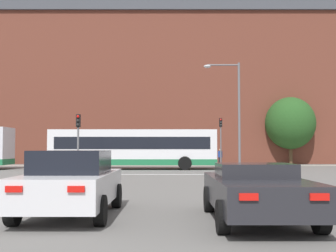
{
  "coord_description": "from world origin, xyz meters",
  "views": [
    {
      "loc": [
        0.37,
        -3.43,
        1.6
      ],
      "look_at": [
        0.48,
        28.62,
        3.29
      ],
      "focal_mm": 45.0,
      "sensor_mm": 36.0,
      "label": 1
    }
  ],
  "objects_px": {
    "car_roadster_right": "(254,191)",
    "traffic_light_near_left": "(77,133)",
    "traffic_light_far_right": "(219,134)",
    "pedestrian_waiting": "(219,156)",
    "street_lamp_junction": "(231,104)",
    "bus_crossing_lead": "(132,148)",
    "car_saloon_left": "(70,183)"
  },
  "relations": [
    {
      "from": "traffic_light_far_right",
      "to": "pedestrian_waiting",
      "type": "xyz_separation_m",
      "value": [
        0.07,
        1.12,
        -2.01
      ]
    },
    {
      "from": "car_saloon_left",
      "to": "car_roadster_right",
      "type": "relative_size",
      "value": 0.97
    },
    {
      "from": "pedestrian_waiting",
      "to": "car_saloon_left",
      "type": "bearing_deg",
      "value": 85.02
    },
    {
      "from": "traffic_light_far_right",
      "to": "pedestrian_waiting",
      "type": "relative_size",
      "value": 2.79
    },
    {
      "from": "car_roadster_right",
      "to": "pedestrian_waiting",
      "type": "bearing_deg",
      "value": 84.57
    },
    {
      "from": "bus_crossing_lead",
      "to": "street_lamp_junction",
      "type": "relative_size",
      "value": 1.65
    },
    {
      "from": "traffic_light_near_left",
      "to": "street_lamp_junction",
      "type": "height_order",
      "value": "street_lamp_junction"
    },
    {
      "from": "car_saloon_left",
      "to": "car_roadster_right",
      "type": "height_order",
      "value": "car_saloon_left"
    },
    {
      "from": "traffic_light_far_right",
      "to": "street_lamp_junction",
      "type": "distance_m",
      "value": 9.33
    },
    {
      "from": "car_saloon_left",
      "to": "pedestrian_waiting",
      "type": "distance_m",
      "value": 30.1
    },
    {
      "from": "street_lamp_junction",
      "to": "pedestrian_waiting",
      "type": "relative_size",
      "value": 4.84
    },
    {
      "from": "bus_crossing_lead",
      "to": "traffic_light_far_right",
      "type": "relative_size",
      "value": 2.87
    },
    {
      "from": "traffic_light_far_right",
      "to": "traffic_light_near_left",
      "type": "distance_m",
      "value": 15.88
    },
    {
      "from": "pedestrian_waiting",
      "to": "traffic_light_near_left",
      "type": "bearing_deg",
      "value": 60.18
    },
    {
      "from": "car_roadster_right",
      "to": "pedestrian_waiting",
      "type": "relative_size",
      "value": 2.89
    },
    {
      "from": "car_roadster_right",
      "to": "traffic_light_far_right",
      "type": "height_order",
      "value": "traffic_light_far_right"
    },
    {
      "from": "car_roadster_right",
      "to": "pedestrian_waiting",
      "type": "xyz_separation_m",
      "value": [
        2.93,
        30.0,
        0.23
      ]
    },
    {
      "from": "car_saloon_left",
      "to": "traffic_light_near_left",
      "type": "height_order",
      "value": "traffic_light_near_left"
    },
    {
      "from": "car_roadster_right",
      "to": "traffic_light_far_right",
      "type": "xyz_separation_m",
      "value": [
        2.86,
        28.87,
        2.24
      ]
    },
    {
      "from": "car_roadster_right",
      "to": "traffic_light_near_left",
      "type": "xyz_separation_m",
      "value": [
        -7.53,
        16.88,
        1.85
      ]
    },
    {
      "from": "car_saloon_left",
      "to": "street_lamp_junction",
      "type": "xyz_separation_m",
      "value": [
        6.78,
        18.95,
        3.84
      ]
    },
    {
      "from": "traffic_light_far_right",
      "to": "car_saloon_left",
      "type": "bearing_deg",
      "value": -104.13
    },
    {
      "from": "car_saloon_left",
      "to": "traffic_light_near_left",
      "type": "distance_m",
      "value": 16.55
    },
    {
      "from": "car_roadster_right",
      "to": "street_lamp_junction",
      "type": "bearing_deg",
      "value": 82.74
    },
    {
      "from": "car_saloon_left",
      "to": "pedestrian_waiting",
      "type": "relative_size",
      "value": 2.79
    },
    {
      "from": "car_saloon_left",
      "to": "traffic_light_near_left",
      "type": "relative_size",
      "value": 1.17
    },
    {
      "from": "car_roadster_right",
      "to": "traffic_light_far_right",
      "type": "bearing_deg",
      "value": 84.49
    },
    {
      "from": "traffic_light_far_right",
      "to": "pedestrian_waiting",
      "type": "distance_m",
      "value": 2.3
    },
    {
      "from": "car_roadster_right",
      "to": "street_lamp_junction",
      "type": "relative_size",
      "value": 0.6
    },
    {
      "from": "bus_crossing_lead",
      "to": "pedestrian_waiting",
      "type": "height_order",
      "value": "bus_crossing_lead"
    },
    {
      "from": "car_roadster_right",
      "to": "traffic_light_far_right",
      "type": "relative_size",
      "value": 1.04
    },
    {
      "from": "car_roadster_right",
      "to": "street_lamp_junction",
      "type": "distance_m",
      "value": 20.27
    }
  ]
}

